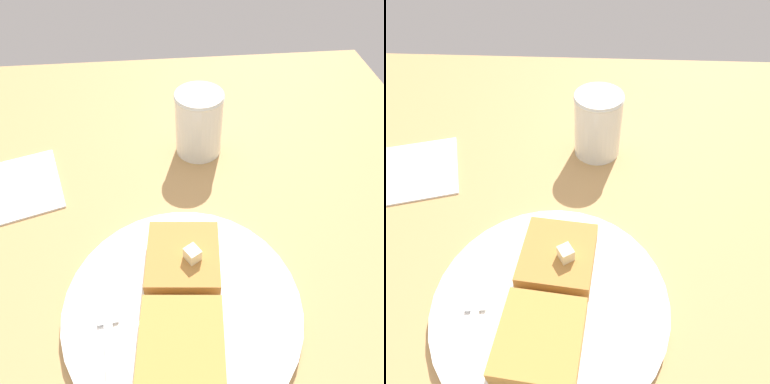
% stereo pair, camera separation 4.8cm
% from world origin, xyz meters
% --- Properties ---
extents(table_surface, '(1.08, 1.08, 0.03)m').
position_xyz_m(table_surface, '(0.00, 0.00, 0.01)').
color(table_surface, tan).
rests_on(table_surface, ground).
extents(plate, '(0.26, 0.26, 0.01)m').
position_xyz_m(plate, '(0.04, 0.10, 0.04)').
color(plate, silver).
rests_on(plate, table_surface).
extents(toast_slice_left, '(0.10, 0.09, 0.03)m').
position_xyz_m(toast_slice_left, '(-0.01, 0.11, 0.06)').
color(toast_slice_left, '#AE7535').
rests_on(toast_slice_left, plate).
extents(toast_slice_middle, '(0.10, 0.09, 0.03)m').
position_xyz_m(toast_slice_middle, '(0.09, 0.10, 0.06)').
color(toast_slice_middle, '#B8843C').
rests_on(toast_slice_middle, plate).
extents(butter_pat_primary, '(0.02, 0.02, 0.02)m').
position_xyz_m(butter_pat_primary, '(-0.00, 0.12, 0.08)').
color(butter_pat_primary, beige).
rests_on(butter_pat_primary, toast_slice_left).
extents(fork, '(0.16, 0.03, 0.00)m').
position_xyz_m(fork, '(0.07, 0.03, 0.04)').
color(fork, silver).
rests_on(fork, plate).
extents(syrup_jar, '(0.07, 0.07, 0.10)m').
position_xyz_m(syrup_jar, '(-0.23, 0.15, 0.08)').
color(syrup_jar, '#33120B').
rests_on(syrup_jar, table_surface).
extents(napkin, '(0.16, 0.16, 0.00)m').
position_xyz_m(napkin, '(-0.17, -0.13, 0.03)').
color(napkin, white).
rests_on(napkin, table_surface).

